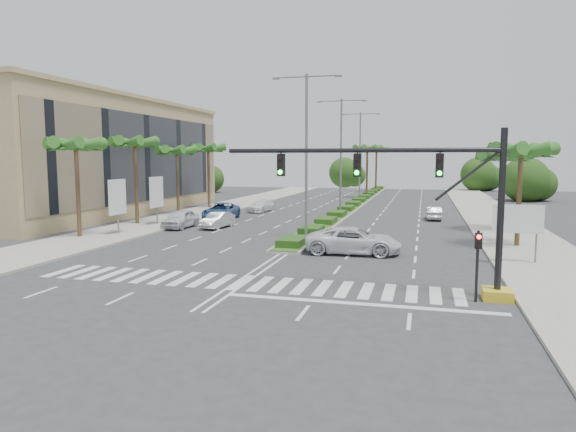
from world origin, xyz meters
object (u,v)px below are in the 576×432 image
Objects in this scene: car_parked_c at (221,211)px; car_parked_d at (261,206)px; car_crossing at (354,241)px; car_parked_b at (217,220)px; car_parked_a at (181,219)px; car_right at (434,213)px.

car_parked_c is 8.32m from car_parked_d.
car_parked_b is at bearing 52.38° from car_crossing.
car_parked_a is 14.96m from car_parked_d.
car_crossing reaches higher than car_parked_c.
car_parked_c reaches higher than car_parked_b.
car_parked_b is 0.90× the size of car_parked_d.
car_right is at bearing 37.62° from car_parked_b.
car_right is at bearing 7.30° from car_parked_c.
car_parked_a is at bearing 27.69° from car_right.
car_parked_a is 0.78× the size of car_parked_c.
car_crossing is 1.53× the size of car_right.
car_parked_d is 18.90m from car_right.
car_parked_c is at bearing 42.45° from car_crossing.
car_parked_c is 0.99× the size of car_crossing.
car_parked_d is 26.63m from car_crossing.
car_crossing is (16.01, -8.20, 0.05)m from car_parked_a.
car_parked_a is 3.19m from car_parked_b.
car_parked_a is 24.27m from car_right.
car_parked_b is 1.05× the size of car_right.
car_parked_a is 17.99m from car_crossing.
car_parked_b reaches higher than car_right.
car_crossing is at bearing 74.02° from car_right.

